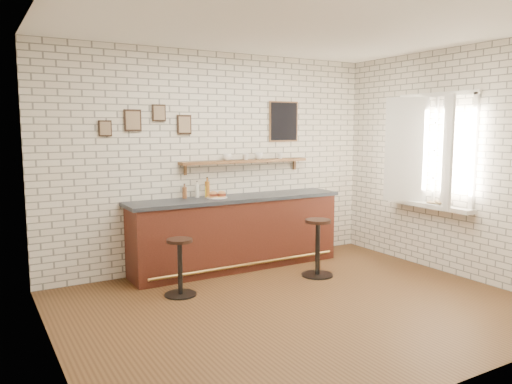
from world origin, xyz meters
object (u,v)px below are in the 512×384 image
condiment_bottle_yellow (207,191)px  shelf_cup_a (227,157)px  book_upper (437,202)px  sandwich_plate (217,197)px  shelf_cup_c (259,156)px  ciabatta_sandwich (218,194)px  bar_stool_left (180,265)px  shelf_cup_b (246,157)px  bitters_bottle_amber (207,189)px  shelf_cup_d (280,156)px  bitters_bottle_white (197,191)px  book_lower (435,203)px  bitters_bottle_brown (185,192)px  bar_counter (237,232)px  bar_stool_right (318,246)px

condiment_bottle_yellow → shelf_cup_a: shelf_cup_a is taller
shelf_cup_a → book_upper: shelf_cup_a is taller
sandwich_plate → condiment_bottle_yellow: size_ratio=1.50×
condiment_bottle_yellow → shelf_cup_c: (0.83, 0.00, 0.46)m
ciabatta_sandwich → bar_stool_left: 1.32m
shelf_cup_b → shelf_cup_c: 0.21m
sandwich_plate → condiment_bottle_yellow: (-0.07, 0.18, 0.07)m
shelf_cup_b → shelf_cup_c: bearing=-46.2°
sandwich_plate → shelf_cup_b: bearing=17.7°
ciabatta_sandwich → bitters_bottle_amber: bitters_bottle_amber is taller
shelf_cup_b → shelf_cup_d: 0.58m
shelf_cup_b → shelf_cup_a: bearing=133.8°
ciabatta_sandwich → bitters_bottle_amber: 0.20m
bitters_bottle_white → book_upper: bitters_bottle_white is taller
sandwich_plate → shelf_cup_c: shelf_cup_c is taller
bitters_bottle_amber → bar_stool_left: bitters_bottle_amber is taller
ciabatta_sandwich → shelf_cup_d: shelf_cup_d is taller
shelf_cup_b → book_lower: (1.97, -1.72, -0.60)m
bitters_bottle_brown → condiment_bottle_yellow: (0.33, 0.00, -0.00)m
bar_stool_left → shelf_cup_c: (1.61, 0.91, 1.19)m
shelf_cup_c → bitters_bottle_white: bearing=83.5°
book_upper → condiment_bottle_yellow: bearing=179.5°
condiment_bottle_yellow → shelf_cup_d: (1.20, 0.00, 0.45)m
bar_counter → shelf_cup_a: size_ratio=25.28×
bar_counter → bitters_bottle_brown: bitters_bottle_brown is taller
condiment_bottle_yellow → bar_stool_right: bearing=-44.8°
bitters_bottle_brown → bar_stool_left: 1.24m
sandwich_plate → bar_stool_left: 1.29m
bar_counter → book_upper: (2.24, -1.54, 0.45)m
shelf_cup_c → condiment_bottle_yellow: bearing=83.5°
bitters_bottle_white → bitters_bottle_amber: size_ratio=0.82×
bar_counter → sandwich_plate: bearing=175.3°
bitters_bottle_brown → bar_stool_left: size_ratio=0.30×
bar_stool_left → book_upper: book_upper is taller
shelf_cup_a → book_lower: size_ratio=0.52×
condiment_bottle_yellow → bar_stool_left: condiment_bottle_yellow is taller
bar_stool_left → shelf_cup_b: size_ratio=7.24×
bar_counter → bar_stool_right: bearing=-50.2°
sandwich_plate → shelf_cup_a: (0.25, 0.18, 0.53)m
bitters_bottle_white → shelf_cup_a: bearing=0.2°
bitters_bottle_white → bar_stool_right: (1.25, -1.09, -0.69)m
shelf_cup_c → sandwich_plate: bearing=96.3°
bitters_bottle_amber → shelf_cup_d: 1.27m
bar_stool_left → book_upper: 3.52m
bitters_bottle_brown → bar_stool_right: 1.92m
ciabatta_sandwich → bitters_bottle_brown: size_ratio=1.25×
shelf_cup_b → book_upper: (1.97, -1.74, -0.58)m
shelf_cup_b → sandwich_plate: bearing=151.5°
bitters_bottle_brown → shelf_cup_b: (0.95, 0.00, 0.45)m
condiment_bottle_yellow → book_upper: size_ratio=0.85×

